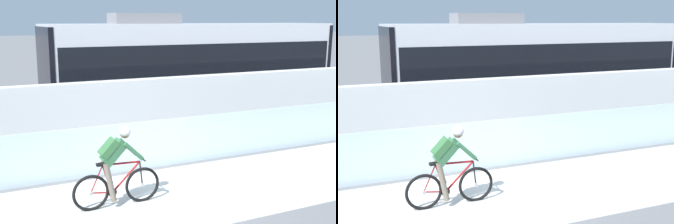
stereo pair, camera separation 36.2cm
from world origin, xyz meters
TOP-DOWN VIEW (x-y plane):
  - ground_plane at (0.00, 0.00)m, footprint 200.00×200.00m
  - bike_path_deck at (0.00, 0.00)m, footprint 32.00×3.20m
  - glass_parapet at (0.00, 1.85)m, footprint 32.00×0.05m
  - concrete_barrier_wall at (0.00, 3.65)m, footprint 32.00×0.36m
  - tram_rail_near at (0.00, 6.13)m, footprint 32.00×0.08m
  - tram_rail_far at (0.00, 7.57)m, footprint 32.00×0.08m
  - tram at (4.27, 6.85)m, footprint 11.06×2.54m
  - cyclist_on_bike at (-1.04, -0.00)m, footprint 1.77×0.58m

SIDE VIEW (x-z plane):
  - ground_plane at x=0.00m, z-range 0.00..0.00m
  - tram_rail_near at x=0.00m, z-range 0.00..0.01m
  - tram_rail_far at x=0.00m, z-range 0.00..0.01m
  - bike_path_deck at x=0.00m, z-range 0.00..0.01m
  - glass_parapet at x=0.00m, z-range 0.00..1.18m
  - cyclist_on_bike at x=-1.04m, z-range -0.01..1.60m
  - concrete_barrier_wall at x=0.00m, z-range 0.00..1.96m
  - tram at x=4.27m, z-range -0.01..3.80m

